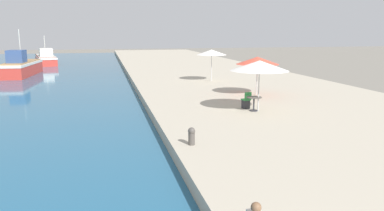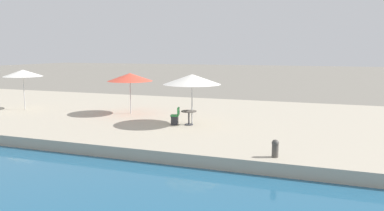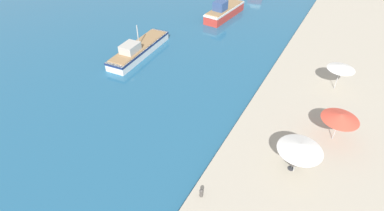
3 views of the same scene
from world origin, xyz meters
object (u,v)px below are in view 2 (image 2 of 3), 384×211
Objects in this scene: cafe_umbrella_pink at (192,79)px; cafe_chair_left at (175,118)px; cafe_table at (189,115)px; cafe_umbrella_white at (130,77)px; mooring_bollard at (275,148)px; cafe_umbrella_striped at (23,73)px.

cafe_umbrella_pink is 3.29× the size of cafe_chair_left.
cafe_table is 0.75m from cafe_chair_left.
mooring_bollard is at bearing -124.35° from cafe_umbrella_white.
cafe_umbrella_pink is 4.58× the size of mooring_bollard.
cafe_umbrella_white reaches higher than cafe_chair_left.
mooring_bollard is at bearing -131.77° from cafe_table.
cafe_umbrella_striped is 3.26× the size of cafe_table.
cafe_umbrella_striped is at bearing 84.52° from cafe_table.
cafe_umbrella_striped is 18.02m from mooring_bollard.
cafe_umbrella_pink is 2.22m from cafe_chair_left.
cafe_umbrella_striped is 11.51m from cafe_chair_left.
cafe_table is (-2.08, -4.59, -1.71)m from cafe_umbrella_white.
cafe_umbrella_striped reaches higher than cafe_umbrella_white.
cafe_umbrella_white is at bearing -82.77° from cafe_umbrella_striped.
cafe_umbrella_white is at bearing 55.65° from mooring_bollard.
cafe_umbrella_white reaches higher than mooring_bollard.
cafe_umbrella_pink reaches higher than cafe_umbrella_striped.
cafe_umbrella_white is 4.20× the size of mooring_bollard.
cafe_umbrella_striped reaches higher than cafe_table.
cafe_umbrella_pink reaches higher than cafe_chair_left.
cafe_umbrella_white is 3.43× the size of cafe_table.
cafe_umbrella_pink is at bearing 46.41° from mooring_bollard.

